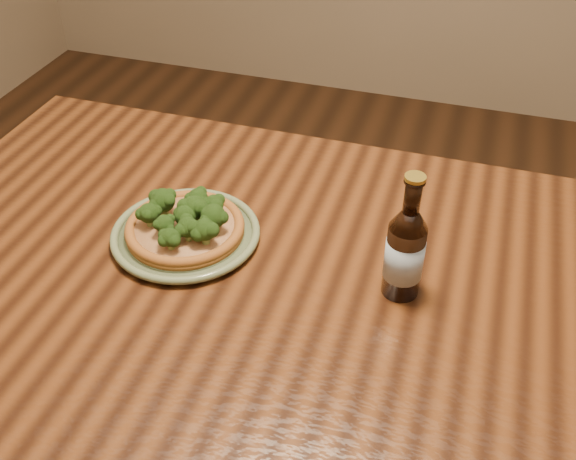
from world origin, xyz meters
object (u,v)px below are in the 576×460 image
(plate, at_px, (186,234))
(pizza, at_px, (186,224))
(beer_bottle, at_px, (405,252))
(table, at_px, (341,338))

(plate, distance_m, pizza, 0.02)
(beer_bottle, bearing_deg, pizza, 179.99)
(pizza, xyz_separation_m, beer_bottle, (0.37, -0.02, 0.05))
(pizza, height_order, beer_bottle, beer_bottle)
(plate, relative_size, pizza, 1.26)
(table, bearing_deg, beer_bottle, 26.65)
(beer_bottle, bearing_deg, table, -150.74)
(table, relative_size, beer_bottle, 7.44)
(table, xyz_separation_m, pizza, (-0.29, 0.06, 0.13))
(pizza, bearing_deg, beer_bottle, -2.62)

